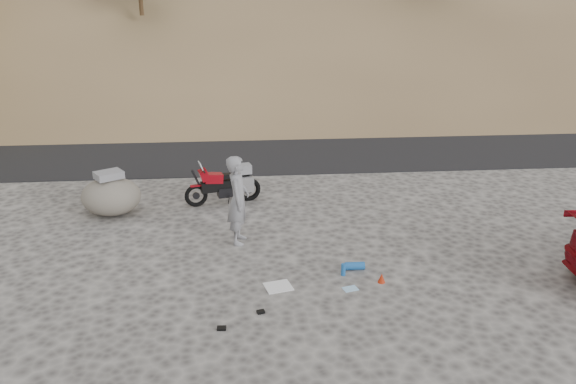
# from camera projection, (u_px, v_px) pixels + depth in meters

# --- Properties ---
(ground) EXTENTS (140.00, 140.00, 0.00)m
(ground) POSITION_uv_depth(u_px,v_px,m) (252.00, 261.00, 11.30)
(ground) COLOR #454240
(ground) RESTS_ON ground
(road) EXTENTS (120.00, 7.00, 0.05)m
(road) POSITION_uv_depth(u_px,v_px,m) (245.00, 146.00, 19.74)
(road) COLOR black
(road) RESTS_ON ground
(motorcycle) EXTENTS (1.95, 0.86, 1.18)m
(motorcycle) POSITION_uv_depth(u_px,v_px,m) (227.00, 184.00, 14.24)
(motorcycle) COLOR black
(motorcycle) RESTS_ON ground
(man) EXTENTS (0.55, 0.76, 1.93)m
(man) POSITION_uv_depth(u_px,v_px,m) (239.00, 242.00, 12.18)
(man) COLOR gray
(man) RESTS_ON ground
(boulder) EXTENTS (1.75, 1.62, 1.10)m
(boulder) POSITION_uv_depth(u_px,v_px,m) (111.00, 196.00, 13.52)
(boulder) COLOR #615A53
(boulder) RESTS_ON ground
(gear_white_cloth) EXTENTS (0.57, 0.53, 0.02)m
(gear_white_cloth) POSITION_uv_depth(u_px,v_px,m) (278.00, 287.00, 10.32)
(gear_white_cloth) COLOR white
(gear_white_cloth) RESTS_ON ground
(gear_blue_mat) EXTENTS (0.39, 0.16, 0.15)m
(gear_blue_mat) POSITION_uv_depth(u_px,v_px,m) (355.00, 266.00, 10.94)
(gear_blue_mat) COLOR #1B58A3
(gear_blue_mat) RESTS_ON ground
(gear_bottle) EXTENTS (0.10, 0.10, 0.24)m
(gear_bottle) POSITION_uv_depth(u_px,v_px,m) (343.00, 270.00, 10.70)
(gear_bottle) COLOR #1B58A3
(gear_bottle) RESTS_ON ground
(gear_funnel) EXTENTS (0.15, 0.15, 0.18)m
(gear_funnel) POSITION_uv_depth(u_px,v_px,m) (382.00, 278.00, 10.45)
(gear_funnel) COLOR #AA240B
(gear_funnel) RESTS_ON ground
(gear_glove_a) EXTENTS (0.15, 0.11, 0.04)m
(gear_glove_a) POSITION_uv_depth(u_px,v_px,m) (222.00, 328.00, 9.02)
(gear_glove_a) COLOR black
(gear_glove_a) RESTS_ON ground
(gear_glove_b) EXTENTS (0.15, 0.13, 0.04)m
(gear_glove_b) POSITION_uv_depth(u_px,v_px,m) (261.00, 312.00, 9.48)
(gear_glove_b) COLOR black
(gear_glove_b) RESTS_ON ground
(gear_blue_cloth) EXTENTS (0.31, 0.26, 0.01)m
(gear_blue_cloth) POSITION_uv_depth(u_px,v_px,m) (350.00, 289.00, 10.24)
(gear_blue_cloth) COLOR #98C7EC
(gear_blue_cloth) RESTS_ON ground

